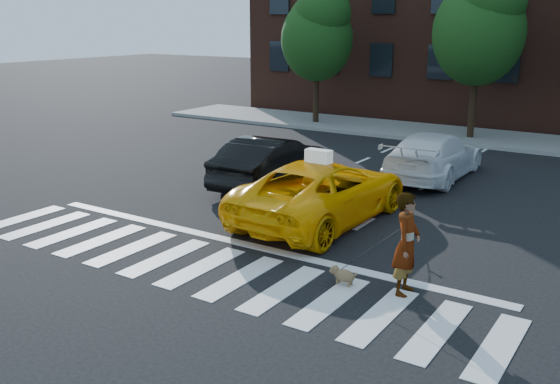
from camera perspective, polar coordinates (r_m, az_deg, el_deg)
name	(u,v)px	position (r m, az deg, el deg)	size (l,w,h in m)	color
ground	(201,267)	(13.05, -7.20, -6.86)	(120.00, 120.00, 0.00)	black
crosswalk	(201,267)	(13.05, -7.20, -6.83)	(13.00, 2.40, 0.01)	silver
stop_line	(247,244)	(14.22, -3.06, -4.81)	(12.00, 0.30, 0.01)	silver
sidewalk_far	(462,136)	(28.23, 16.27, 4.96)	(30.00, 4.00, 0.15)	slate
tree_left	(318,30)	(30.08, 3.46, 14.53)	(3.39, 3.38, 6.50)	black
tree_mid	(480,22)	(27.17, 17.84, 14.61)	(3.69, 3.69, 7.10)	black
taxi	(322,191)	(15.69, 3.86, 0.09)	(2.57, 5.58, 1.55)	#FFAE05
black_sedan	(270,161)	(19.05, -0.92, 2.84)	(1.61, 4.62, 1.52)	black
white_suv	(434,155)	(20.58, 13.89, 3.27)	(2.06, 5.08, 1.47)	white
woman	(407,244)	(11.67, 11.51, -4.68)	(0.71, 0.47, 1.95)	#999999
dog	(342,275)	(12.14, 5.72, -7.53)	(0.61, 0.23, 0.35)	olive
taxi_sign	(319,156)	(15.30, 3.55, 3.30)	(0.65, 0.28, 0.32)	white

